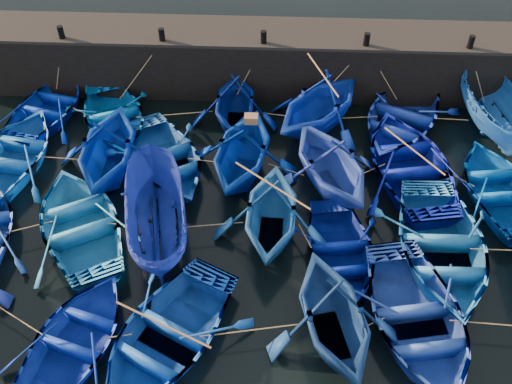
{
  "coord_description": "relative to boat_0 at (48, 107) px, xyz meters",
  "views": [
    {
      "loc": [
        0.63,
        -10.39,
        14.2
      ],
      "look_at": [
        0.0,
        3.2,
        0.7
      ],
      "focal_mm": 40.0,
      "sensor_mm": 36.0,
      "label": 1
    }
  ],
  "objects": [
    {
      "name": "boat_18",
      "position": [
        14.43,
        -6.71,
        0.11
      ],
      "size": [
        4.2,
        5.8,
        1.19
      ],
      "primitive_type": "imported",
      "rotation": [
        0.0,
        0.0,
        0.02
      ],
      "color": "blue",
      "rests_on": "ground"
    },
    {
      "name": "boat_17",
      "position": [
        11.32,
        -6.91,
        -0.04
      ],
      "size": [
        3.66,
        4.7,
        0.89
      ],
      "primitive_type": "imported",
      "rotation": [
        0.0,
        0.0,
        0.14
      ],
      "color": "#001279",
      "rests_on": "ground"
    },
    {
      "name": "boat_15",
      "position": [
        5.48,
        -6.23,
        0.5
      ],
      "size": [
        2.98,
        5.41,
        1.98
      ],
      "primitive_type": "imported",
      "rotation": [
        0.0,
        0.0,
        3.36
      ],
      "color": "navy",
      "rests_on": "ground"
    },
    {
      "name": "wooden_crate",
      "position": [
        8.36,
        -3.07,
        2.06
      ],
      "size": [
        0.45,
        0.34,
        0.27
      ],
      "primitive_type": "cube",
      "color": "brown",
      "rests_on": "boat_9"
    },
    {
      "name": "boat_9",
      "position": [
        8.06,
        -3.07,
        0.72
      ],
      "size": [
        4.73,
        5.23,
        2.41
      ],
      "primitive_type": "imported",
      "rotation": [
        0.0,
        0.0,
        2.95
      ],
      "color": "navy",
      "rests_on": "ground"
    },
    {
      "name": "boat_5",
      "position": [
        17.58,
        -0.16,
        0.53
      ],
      "size": [
        2.62,
        5.45,
        2.03
      ],
      "primitive_type": "imported",
      "rotation": [
        0.0,
        0.0,
        0.13
      ],
      "color": "blue",
      "rests_on": "ground"
    },
    {
      "name": "boat_0",
      "position": [
        0.0,
        0.0,
        0.0
      ],
      "size": [
        4.42,
        5.39,
        0.97
      ],
      "primitive_type": "imported",
      "rotation": [
        0.0,
        0.0,
        2.89
      ],
      "color": "#002195",
      "rests_on": "ground"
    },
    {
      "name": "boat_6",
      "position": [
        -0.39,
        -3.05,
        0.06
      ],
      "size": [
        4.49,
        5.77,
        1.1
      ],
      "primitive_type": "imported",
      "rotation": [
        0.0,
        0.0,
        3.0
      ],
      "color": "blue",
      "rests_on": "ground"
    },
    {
      "name": "boat_10",
      "position": [
        11.13,
        -3.61,
        0.73
      ],
      "size": [
        5.52,
        5.84,
        2.43
      ],
      "primitive_type": "imported",
      "rotation": [
        0.0,
        0.0,
        3.56
      ],
      "color": "#223FB0",
      "rests_on": "ground"
    },
    {
      "name": "boat_1",
      "position": [
        2.79,
        -0.59,
        0.02
      ],
      "size": [
        5.17,
        5.89,
        1.02
      ],
      "primitive_type": "imported",
      "rotation": [
        0.0,
        0.0,
        0.41
      ],
      "color": "blue",
      "rests_on": "ground"
    },
    {
      "name": "bollard_3",
      "position": [
        12.6,
        1.72,
        2.38
      ],
      "size": [
        0.24,
        0.24,
        0.5
      ],
      "primitive_type": "cylinder",
      "color": "black",
      "rests_on": "quay_top"
    },
    {
      "name": "bollard_4",
      "position": [
        16.6,
        1.72,
        2.38
      ],
      "size": [
        0.24,
        0.24,
        0.5
      ],
      "primitive_type": "cylinder",
      "color": "black",
      "rests_on": "quay_top"
    },
    {
      "name": "boat_16",
      "position": [
        9.13,
        -5.93,
        0.63
      ],
      "size": [
        3.88,
        4.43,
        2.24
      ],
      "primitive_type": "imported",
      "rotation": [
        0.0,
        0.0,
        -0.05
      ],
      "color": "#185696",
      "rests_on": "ground"
    },
    {
      "name": "boat_22",
      "position": [
        6.37,
        -10.17,
        0.05
      ],
      "size": [
        5.67,
        6.31,
        1.08
      ],
      "primitive_type": "imported",
      "rotation": [
        0.0,
        0.0,
        -0.48
      ],
      "color": "#0E46BA",
      "rests_on": "ground"
    },
    {
      "name": "quay_wall",
      "position": [
        8.6,
        2.62,
        0.76
      ],
      "size": [
        26.0,
        2.5,
        2.5
      ],
      "primitive_type": "cube",
      "color": "black",
      "rests_on": "ground"
    },
    {
      "name": "boat_23",
      "position": [
        10.91,
        -9.65,
        0.64
      ],
      "size": [
        4.65,
        5.08,
        2.26
      ],
      "primitive_type": "imported",
      "rotation": [
        0.0,
        0.0,
        0.25
      ],
      "color": "navy",
      "rests_on": "ground"
    },
    {
      "name": "boat_21",
      "position": [
        3.96,
        -10.3,
        -0.03
      ],
      "size": [
        4.26,
        5.11,
        0.91
      ],
      "primitive_type": "imported",
      "rotation": [
        0.0,
        0.0,
        2.85
      ],
      "color": "#09269B",
      "rests_on": "ground"
    },
    {
      "name": "loose_oars",
      "position": [
        10.1,
        -4.81,
        1.29
      ],
      "size": [
        9.92,
        11.99,
        1.48
      ],
      "color": "#99724C",
      "rests_on": "ground"
    },
    {
      "name": "bollard_2",
      "position": [
        8.6,
        1.72,
        2.38
      ],
      "size": [
        0.24,
        0.24,
        0.5
      ],
      "primitive_type": "cylinder",
      "color": "black",
      "rests_on": "quay_top"
    },
    {
      "name": "boat_7",
      "position": [
        3.3,
        -3.17,
        0.75
      ],
      "size": [
        4.07,
        4.71,
        2.47
      ],
      "primitive_type": "imported",
      "rotation": [
        0.0,
        0.0,
        3.15
      ],
      "color": "#022D9D",
      "rests_on": "ground"
    },
    {
      "name": "boat_12",
      "position": [
        16.97,
        -3.91,
        0.01
      ],
      "size": [
        4.09,
        5.26,
        1.0
      ],
      "primitive_type": "imported",
      "rotation": [
        0.0,
        0.0,
        3.28
      ],
      "color": "#024FB4",
      "rests_on": "ground"
    },
    {
      "name": "boat_2",
      "position": [
        7.55,
        -0.05,
        0.56
      ],
      "size": [
        3.43,
        3.97,
        2.09
      ],
      "primitive_type": "imported",
      "rotation": [
        0.0,
        0.0,
        -0.0
      ],
      "color": "navy",
      "rests_on": "ground"
    },
    {
      "name": "quay_top",
      "position": [
        8.6,
        2.62,
        2.07
      ],
      "size": [
        26.0,
        2.5,
        0.12
      ],
      "primitive_type": "cube",
      "color": "black",
      "rests_on": "quay_wall"
    },
    {
      "name": "boat_8",
      "position": [
        5.17,
        -2.92,
        0.04
      ],
      "size": [
        5.7,
        6.23,
        1.06
      ],
      "primitive_type": "imported",
      "rotation": [
        0.0,
        0.0,
        0.52
      ],
      "color": "#1251A9",
      "rests_on": "ground"
    },
    {
      "name": "boat_11",
      "position": [
        14.04,
        -2.89,
        0.11
      ],
      "size": [
        5.08,
        6.41,
        1.2
      ],
      "primitive_type": "imported",
      "rotation": [
        0.0,
        0.0,
        3.32
      ],
      "color": "#010C7A",
      "rests_on": "ground"
    },
    {
      "name": "mooring_ropes",
      "position": [
        8.86,
        -3.04,
        0.39
      ],
      "size": [
        17.63,
        11.97,
        2.1
      ],
      "color": "tan",
      "rests_on": "ground"
    },
    {
      "name": "ground",
      "position": [
        8.6,
        -7.88,
        -0.49
      ],
      "size": [
        120.0,
        120.0,
        0.0
      ],
      "primitive_type": "plane",
      "color": "black",
      "rests_on": "ground"
    },
    {
      "name": "boat_14",
      "position": [
        2.99,
        -6.17,
        0.06
      ],
      "size": [
        5.8,
        6.42,
        1.09
      ],
      "primitive_type": "imported",
      "rotation": [
        0.0,
        0.0,
        3.63
      ],
      "color": "blue",
      "rests_on": "ground"
    },
    {
      "name": "boat_4",
      "position": [
        14.07,
        -0.09,
        0.08
      ],
      "size": [
        5.9,
        6.65,
        1.14
      ],
      "primitive_type": "imported",
      "rotation": [
        0.0,
        0.0,
        -0.44
      ],
      "color": "navy",
      "rests_on": "ground"
    },
    {
      "name": "bollard_0",
      "position": [
        0.6,
        1.72,
        2.38
      ],
      "size": [
        0.24,
        0.24,
        0.5
      ],
      "primitive_type": "cylinder",
      "color": "black",
      "rests_on": "quay_top"
    },
    {
      "name": "boat_24",
      "position": [
        13.29,
        -9.33,
        0.07
      ],
      "size": [
        4.77,
        5.99,
        1.12
      ],
      "primitive_type": "imported",
      "rotation": [
        0.0,
        0.0,
        0.19
      ],
      "color": "#2144B0",
      "rests_on": "ground"
    },
    {
      "name": "bollard_1",
      "position": [
        4.6,
        1.72,
        2.38
      ],
      "size": [
        0.24,
        0.24,
        0.5
      ],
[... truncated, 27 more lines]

